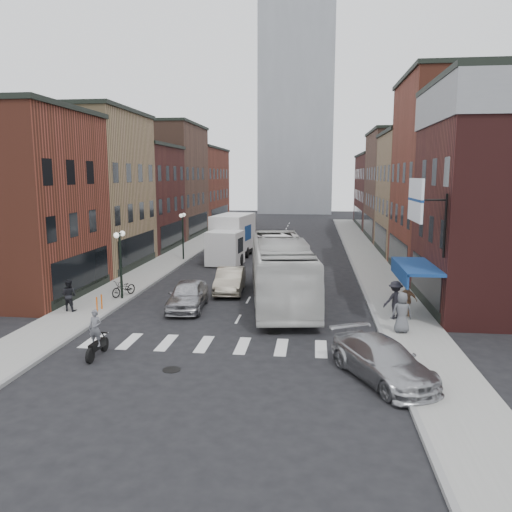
{
  "coord_description": "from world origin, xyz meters",
  "views": [
    {
      "loc": [
        3.81,
        -23.59,
        7.35
      ],
      "look_at": [
        0.47,
        4.93,
        2.68
      ],
      "focal_mm": 35.0,
      "sensor_mm": 36.0,
      "label": 1
    }
  ],
  "objects_px": {
    "transit_bus": "(281,270)",
    "parked_bicycle": "(124,288)",
    "ped_right_b": "(407,300)",
    "ped_left_solo": "(69,295)",
    "ped_right_c": "(402,312)",
    "bike_rack": "(99,303)",
    "motorcycle_rider": "(96,335)",
    "sedan_left_near": "(188,295)",
    "billboard_sign": "(418,201)",
    "curb_car": "(383,360)",
    "box_truck": "(231,238)",
    "sedan_left_far": "(230,280)",
    "ped_right_a": "(395,300)",
    "streetlamp_near": "(120,252)",
    "streetlamp_far": "(183,227)"
  },
  "relations": [
    {
      "from": "transit_bus",
      "to": "parked_bicycle",
      "type": "relative_size",
      "value": 7.31
    },
    {
      "from": "transit_bus",
      "to": "ped_right_b",
      "type": "relative_size",
      "value": 7.86
    },
    {
      "from": "ped_left_solo",
      "to": "ped_right_c",
      "type": "bearing_deg",
      "value": -176.42
    },
    {
      "from": "bike_rack",
      "to": "ped_right_b",
      "type": "relative_size",
      "value": 0.47
    },
    {
      "from": "motorcycle_rider",
      "to": "ped_right_c",
      "type": "xyz_separation_m",
      "value": [
        12.79,
        4.34,
        0.16
      ]
    },
    {
      "from": "sedan_left_near",
      "to": "billboard_sign",
      "type": "bearing_deg",
      "value": -14.45
    },
    {
      "from": "curb_car",
      "to": "ped_right_b",
      "type": "bearing_deg",
      "value": 47.59
    },
    {
      "from": "bike_rack",
      "to": "box_truck",
      "type": "relative_size",
      "value": 0.09
    },
    {
      "from": "ped_right_c",
      "to": "ped_right_b",
      "type": "bearing_deg",
      "value": -109.13
    },
    {
      "from": "ped_right_b",
      "to": "sedan_left_far",
      "type": "bearing_deg",
      "value": -2.02
    },
    {
      "from": "parked_bicycle",
      "to": "bike_rack",
      "type": "bearing_deg",
      "value": -67.39
    },
    {
      "from": "ped_right_b",
      "to": "ped_right_c",
      "type": "xyz_separation_m",
      "value": [
        -0.75,
        -2.84,
        0.1
      ]
    },
    {
      "from": "ped_right_a",
      "to": "sedan_left_near",
      "type": "bearing_deg",
      "value": -29.22
    },
    {
      "from": "streetlamp_near",
      "to": "transit_bus",
      "type": "xyz_separation_m",
      "value": [
        9.31,
        1.14,
        -1.06
      ]
    },
    {
      "from": "motorcycle_rider",
      "to": "ped_left_solo",
      "type": "height_order",
      "value": "motorcycle_rider"
    },
    {
      "from": "streetlamp_near",
      "to": "ped_left_solo",
      "type": "bearing_deg",
      "value": -120.48
    },
    {
      "from": "transit_bus",
      "to": "ped_right_c",
      "type": "relative_size",
      "value": 7.04
    },
    {
      "from": "bike_rack",
      "to": "box_truck",
      "type": "xyz_separation_m",
      "value": [
        4.22,
        17.78,
        1.36
      ]
    },
    {
      "from": "streetlamp_far",
      "to": "bike_rack",
      "type": "relative_size",
      "value": 5.14
    },
    {
      "from": "streetlamp_far",
      "to": "box_truck",
      "type": "distance_m",
      "value": 4.28
    },
    {
      "from": "billboard_sign",
      "to": "curb_car",
      "type": "xyz_separation_m",
      "value": [
        -2.22,
        -6.5,
        -5.41
      ]
    },
    {
      "from": "sedan_left_near",
      "to": "ped_left_solo",
      "type": "bearing_deg",
      "value": -169.18
    },
    {
      "from": "ped_right_b",
      "to": "streetlamp_far",
      "type": "bearing_deg",
      "value": -21.41
    },
    {
      "from": "bike_rack",
      "to": "motorcycle_rider",
      "type": "relative_size",
      "value": 0.4
    },
    {
      "from": "billboard_sign",
      "to": "streetlamp_near",
      "type": "bearing_deg",
      "value": 167.65
    },
    {
      "from": "sedan_left_near",
      "to": "ped_right_b",
      "type": "relative_size",
      "value": 2.75
    },
    {
      "from": "ped_right_a",
      "to": "ped_right_b",
      "type": "distance_m",
      "value": 0.93
    },
    {
      "from": "bike_rack",
      "to": "ped_right_c",
      "type": "height_order",
      "value": "ped_right_c"
    },
    {
      "from": "streetlamp_far",
      "to": "sedan_left_near",
      "type": "relative_size",
      "value": 0.88
    },
    {
      "from": "streetlamp_far",
      "to": "transit_bus",
      "type": "xyz_separation_m",
      "value": [
        9.31,
        -12.86,
        -1.06
      ]
    },
    {
      "from": "transit_bus",
      "to": "curb_car",
      "type": "xyz_separation_m",
      "value": [
        4.46,
        -11.15,
        -1.13
      ]
    },
    {
      "from": "bike_rack",
      "to": "parked_bicycle",
      "type": "bearing_deg",
      "value": 88.24
    },
    {
      "from": "sedan_left_far",
      "to": "bike_rack",
      "type": "bearing_deg",
      "value": -141.38
    },
    {
      "from": "sedan_left_near",
      "to": "sedan_left_far",
      "type": "distance_m",
      "value": 4.54
    },
    {
      "from": "motorcycle_rider",
      "to": "curb_car",
      "type": "bearing_deg",
      "value": -0.68
    },
    {
      "from": "curb_car",
      "to": "streetlamp_far",
      "type": "bearing_deg",
      "value": 93.16
    },
    {
      "from": "motorcycle_rider",
      "to": "ped_right_a",
      "type": "relative_size",
      "value": 1.03
    },
    {
      "from": "ped_right_a",
      "to": "bike_rack",
      "type": "bearing_deg",
      "value": -22.58
    },
    {
      "from": "billboard_sign",
      "to": "sedan_left_far",
      "type": "relative_size",
      "value": 0.79
    },
    {
      "from": "streetlamp_far",
      "to": "box_truck",
      "type": "bearing_deg",
      "value": 14.99
    },
    {
      "from": "billboard_sign",
      "to": "motorcycle_rider",
      "type": "relative_size",
      "value": 1.85
    },
    {
      "from": "motorcycle_rider",
      "to": "ped_right_c",
      "type": "bearing_deg",
      "value": 22.82
    },
    {
      "from": "ped_right_a",
      "to": "ped_right_b",
      "type": "bearing_deg",
      "value": -163.41
    },
    {
      "from": "streetlamp_near",
      "to": "ped_right_c",
      "type": "relative_size",
      "value": 2.17
    },
    {
      "from": "box_truck",
      "to": "ped_right_a",
      "type": "xyz_separation_m",
      "value": [
        11.33,
        -17.55,
        -0.79
      ]
    },
    {
      "from": "streetlamp_far",
      "to": "box_truck",
      "type": "height_order",
      "value": "streetlamp_far"
    },
    {
      "from": "billboard_sign",
      "to": "ped_right_a",
      "type": "distance_m",
      "value": 5.15
    },
    {
      "from": "curb_car",
      "to": "ped_right_a",
      "type": "height_order",
      "value": "ped_right_a"
    },
    {
      "from": "streetlamp_near",
      "to": "sedan_left_near",
      "type": "relative_size",
      "value": 0.88
    },
    {
      "from": "box_truck",
      "to": "ped_right_b",
      "type": "xyz_separation_m",
      "value": [
        12.03,
        -16.96,
        -0.91
      ]
    }
  ]
}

